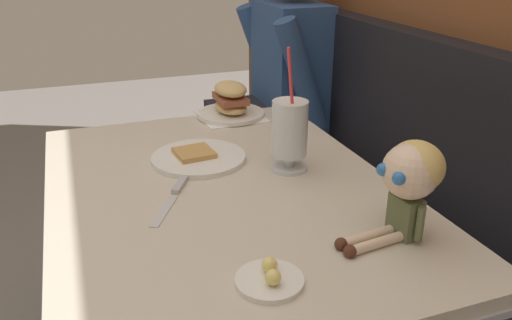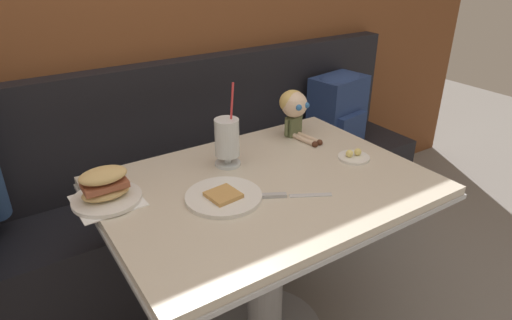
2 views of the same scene
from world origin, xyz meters
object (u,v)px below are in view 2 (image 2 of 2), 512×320
object	(u,v)px
milkshake_glass	(227,140)
butter_knife	(284,195)
toast_plate	(224,196)
seated_doll	(294,107)
butter_saucer	(354,156)
backpack	(338,107)
sandwich_plate	(105,189)

from	to	relation	value
milkshake_glass	butter_knife	distance (m)	0.32
toast_plate	seated_doll	distance (m)	0.60
butter_saucer	backpack	xyz separation A→B (m)	(0.52, 0.63, -0.09)
sandwich_plate	seated_doll	distance (m)	0.84
butter_saucer	sandwich_plate	bearing A→B (deg)	166.81
butter_knife	milkshake_glass	bearing A→B (deg)	97.11
toast_plate	butter_knife	size ratio (longest dim) A/B	1.16
butter_saucer	seated_doll	world-z (taller)	seated_doll
toast_plate	backpack	bearing A→B (deg)	29.86
milkshake_glass	butter_knife	xyz separation A→B (m)	(0.04, -0.30, -0.10)
toast_plate	butter_knife	xyz separation A→B (m)	(0.17, -0.10, -0.00)
sandwich_plate	seated_doll	bearing A→B (deg)	6.92
toast_plate	milkshake_glass	size ratio (longest dim) A/B	0.79
toast_plate	backpack	xyz separation A→B (m)	(1.08, 0.62, -0.09)
toast_plate	butter_saucer	xyz separation A→B (m)	(0.56, -0.02, 0.00)
seated_doll	backpack	world-z (taller)	seated_doll
toast_plate	butter_knife	distance (m)	0.20
butter_saucer	backpack	world-z (taller)	backpack
sandwich_plate	backpack	world-z (taller)	sandwich_plate
milkshake_glass	backpack	bearing A→B (deg)	23.69
seated_doll	sandwich_plate	bearing A→B (deg)	-173.08
butter_knife	backpack	world-z (taller)	backpack
butter_knife	backpack	xyz separation A→B (m)	(0.91, 0.72, -0.09)
sandwich_plate	seated_doll	size ratio (longest dim) A/B	0.98
seated_doll	backpack	distance (m)	0.69
milkshake_glass	butter_saucer	size ratio (longest dim) A/B	2.63
butter_saucer	butter_knife	world-z (taller)	butter_saucer
toast_plate	butter_saucer	world-z (taller)	butter_saucer
milkshake_glass	seated_doll	bearing A→B (deg)	13.17
toast_plate	sandwich_plate	bearing A→B (deg)	149.09
sandwich_plate	butter_saucer	world-z (taller)	sandwich_plate
sandwich_plate	toast_plate	bearing A→B (deg)	-30.91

